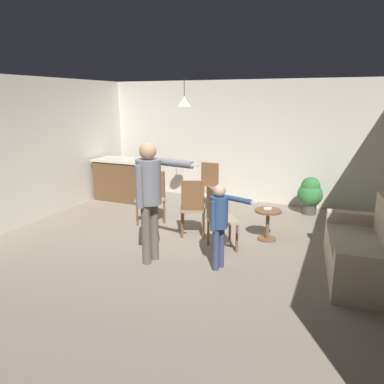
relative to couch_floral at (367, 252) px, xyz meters
The scene contains 15 objects.
ground 2.68m from the couch_floral, behind, with size 7.68×7.68×0.00m, color gray.
wall_back 4.18m from the couch_floral, 130.96° to the left, with size 6.40×0.10×2.70m, color silver.
wall_left 5.95m from the couch_floral, behind, with size 0.10×6.40×2.70m, color silver.
couch_floral is the anchor object (origin of this frame).
kitchen_counter 5.47m from the couch_floral, 159.05° to the left, with size 1.26×0.66×0.95m.
side_table_by_couch 1.66m from the couch_floral, 152.80° to the left, with size 0.44×0.44×0.52m.
person_adult 3.03m from the couch_floral, 165.47° to the right, with size 0.88×0.50×1.73m.
person_child 2.00m from the couch_floral, 162.78° to the right, with size 0.64×0.34×1.20m.
dining_chair_by_counter 3.56m from the couch_floral, 147.16° to the left, with size 0.42×0.42×1.00m.
dining_chair_near_wall 2.12m from the couch_floral, behind, with size 0.58×0.58×1.00m.
dining_chair_centre_back 3.71m from the couch_floral, 168.50° to the left, with size 0.48×0.48×1.00m.
dining_chair_spare 2.73m from the couch_floral, behind, with size 0.55×0.55×1.00m.
potted_plant_corner 2.70m from the couch_floral, 111.38° to the left, with size 0.50×0.50×0.77m.
spare_remote_on_table 1.70m from the couch_floral, 152.29° to the left, with size 0.04×0.13×0.04m, color white.
ceiling_light_pendant 4.12m from the couch_floral, 155.58° to the left, with size 0.32×0.32×0.55m.
Camera 1 is at (2.28, -4.92, 2.31)m, focal length 34.37 mm.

